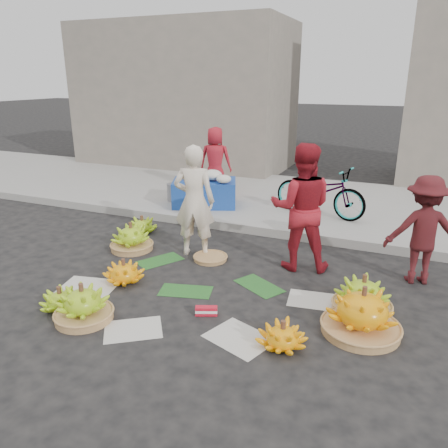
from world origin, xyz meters
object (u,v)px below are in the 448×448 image
at_px(banana_bunch_4, 362,312).
at_px(banana_bunch_0, 124,272).
at_px(vendor_cream, 194,201).
at_px(bicycle, 320,191).
at_px(flower_table, 205,191).

bearing_deg(banana_bunch_4, banana_bunch_0, 179.80).
distance_m(banana_bunch_0, vendor_cream, 1.47).
relative_size(banana_bunch_4, bicycle, 0.49).
bearing_deg(flower_table, banana_bunch_4, -66.18).
height_order(banana_bunch_0, banana_bunch_4, banana_bunch_4).
distance_m(vendor_cream, bicycle, 2.71).
height_order(banana_bunch_4, flower_table, flower_table).
xyz_separation_m(banana_bunch_0, vendor_cream, (0.42, 1.23, 0.69)).
relative_size(banana_bunch_4, flower_table, 0.60).
bearing_deg(flower_table, bicycle, -15.63).
height_order(banana_bunch_0, flower_table, flower_table).
xyz_separation_m(banana_bunch_4, flower_table, (-3.40, 3.31, 0.17)).
relative_size(banana_bunch_4, vendor_cream, 0.51).
xyz_separation_m(banana_bunch_4, vendor_cream, (-2.57, 1.24, 0.59)).
height_order(banana_bunch_4, vendor_cream, vendor_cream).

